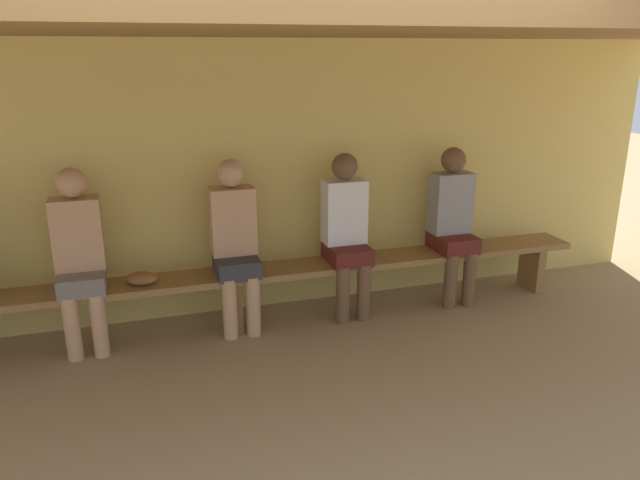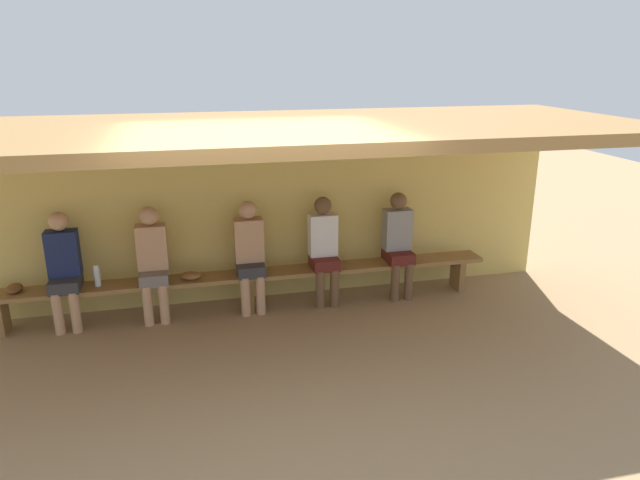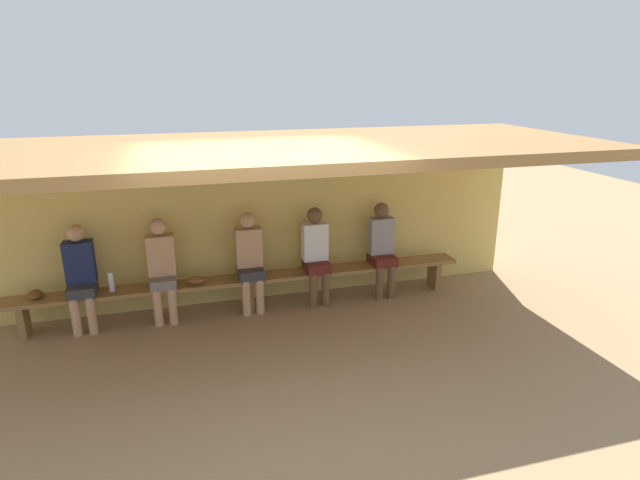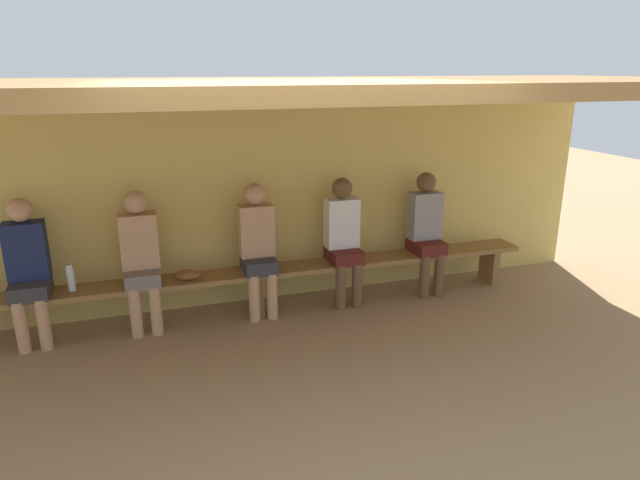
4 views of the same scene
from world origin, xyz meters
TOP-DOWN VIEW (x-y plane):
  - ground_plane at (0.00, 0.00)m, footprint 24.00×24.00m
  - back_wall at (0.00, 2.00)m, footprint 8.00×0.20m
  - dugout_roof at (0.00, 0.70)m, footprint 8.00×2.80m
  - bench at (0.00, 1.55)m, footprint 6.00×0.36m
  - player_middle at (-1.09, 1.55)m, footprint 0.34×0.42m
  - player_in_blue at (0.02, 1.55)m, footprint 0.34×0.42m
  - player_in_white at (0.93, 1.55)m, footprint 0.34×0.42m
  - player_near_post at (-2.04, 1.55)m, footprint 0.34×0.42m
  - player_in_red at (1.90, 1.55)m, footprint 0.34×0.42m
  - water_bottle_blue at (-1.71, 1.55)m, footprint 0.07×0.07m
  - baseball_glove_dark_brown at (-0.68, 1.51)m, footprint 0.28×0.23m
  - baseball_glove_tan at (-2.59, 1.58)m, footprint 0.19×0.25m

SIDE VIEW (x-z plane):
  - ground_plane at x=0.00m, z-range 0.00..0.00m
  - bench at x=0.00m, z-range 0.16..0.62m
  - baseball_glove_dark_brown at x=-0.68m, z-range 0.46..0.55m
  - baseball_glove_tan at x=-2.59m, z-range 0.46..0.55m
  - water_bottle_blue at x=-1.71m, z-range 0.45..0.70m
  - player_middle at x=-1.09m, z-range 0.06..1.40m
  - player_in_blue at x=0.02m, z-range 0.06..1.40m
  - player_in_white at x=0.93m, z-range 0.06..1.40m
  - player_near_post at x=-2.04m, z-range 0.06..1.40m
  - player_in_red at x=1.90m, z-range 0.06..1.40m
  - back_wall at x=0.00m, z-range 0.00..2.20m
  - dugout_roof at x=0.00m, z-range 2.20..2.32m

